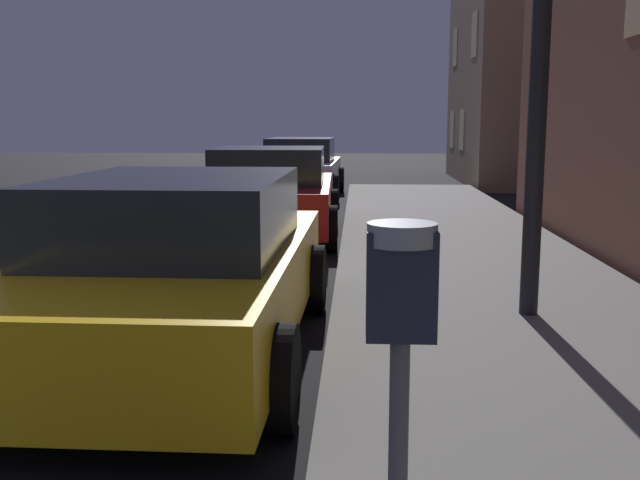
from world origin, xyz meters
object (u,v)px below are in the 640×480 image
at_px(car_red, 270,194).
at_px(car_white, 301,168).
at_px(parking_meter, 400,348).
at_px(car_yellow_cab, 179,267).

xyz_separation_m(car_red, car_white, (-0.00, 6.18, 0.01)).
height_order(parking_meter, car_yellow_cab, parking_meter).
distance_m(parking_meter, car_red, 9.72).
bearing_deg(car_red, car_white, 90.01).
xyz_separation_m(parking_meter, car_yellow_cab, (-1.51, 3.61, -0.51)).
height_order(car_red, car_white, same).
distance_m(parking_meter, car_white, 15.85).
height_order(parking_meter, car_white, parking_meter).
distance_m(car_yellow_cab, car_red, 5.97).
height_order(parking_meter, car_red, parking_meter).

